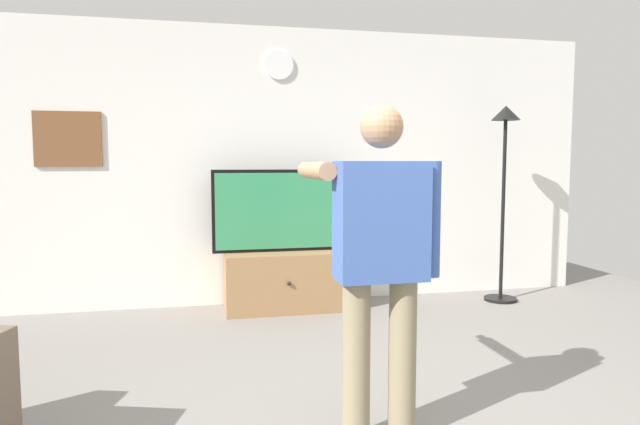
{
  "coord_description": "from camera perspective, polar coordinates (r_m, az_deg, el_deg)",
  "views": [
    {
      "loc": [
        -0.84,
        -2.57,
        1.4
      ],
      "look_at": [
        -0.02,
        1.2,
        1.05
      ],
      "focal_mm": 31.32,
      "sensor_mm": 36.0,
      "label": 1
    }
  ],
  "objects": [
    {
      "name": "wall_clock",
      "position": [
        5.59,
        -4.24,
        14.82
      ],
      "size": [
        0.28,
        0.03,
        0.28
      ],
      "primitive_type": "cylinder",
      "rotation": [
        1.57,
        0.0,
        0.0
      ],
      "color": "white"
    },
    {
      "name": "back_wall",
      "position": [
        5.58,
        -3.68,
        4.68
      ],
      "size": [
        6.4,
        0.1,
        2.7
      ],
      "primitive_type": "cube",
      "color": "silver",
      "rests_on": "ground_plane"
    },
    {
      "name": "framed_picture",
      "position": [
        5.58,
        -24.35,
        6.86
      ],
      "size": [
        0.58,
        0.04,
        0.5
      ],
      "primitive_type": "cube",
      "color": "brown"
    },
    {
      "name": "tv_stand",
      "position": [
        5.35,
        -3.64,
        -6.94
      ],
      "size": [
        1.12,
        0.54,
        0.55
      ],
      "color": "#997047",
      "rests_on": "ground_plane"
    },
    {
      "name": "person_standing_nearer_lamp",
      "position": [
        2.78,
        6.11,
        -4.1
      ],
      "size": [
        0.62,
        0.78,
        1.68
      ],
      "color": "gray",
      "rests_on": "ground_plane"
    },
    {
      "name": "floor_lamp",
      "position": [
        5.84,
        18.32,
        4.88
      ],
      "size": [
        0.32,
        0.32,
        1.95
      ],
      "color": "black",
      "rests_on": "ground_plane"
    },
    {
      "name": "television",
      "position": [
        5.29,
        -3.76,
        0.2
      ],
      "size": [
        1.34,
        0.07,
        0.78
      ],
      "color": "black",
      "rests_on": "tv_stand"
    }
  ]
}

